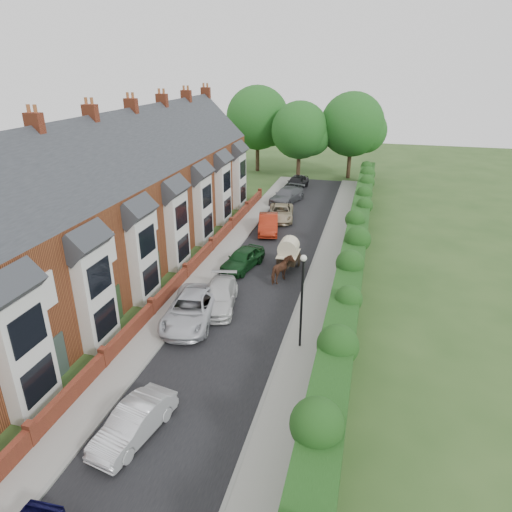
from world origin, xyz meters
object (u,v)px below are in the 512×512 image
Objects in this scene: car_silver_a at (134,423)px; car_black at (297,182)px; car_red at (268,224)px; horse at (282,270)px; car_green at (243,259)px; car_silver_b at (191,309)px; lamppost at (302,290)px; car_grey at (287,195)px; car_beige at (281,213)px; horse_cart at (288,251)px; car_white at (219,296)px.

car_black is (-0.48, 38.57, 0.12)m from car_silver_a.
car_red is 9.59m from horse.
horse reaches higher than car_black.
car_green reaches higher than car_silver_a.
car_silver_b reaches higher than car_red.
horse is at bearing -11.05° from car_green.
car_red is at bearing 108.74° from lamppost.
car_grey is at bearing 103.54° from car_green.
horse_cart reaches higher than car_beige.
car_black reaches higher than car_silver_b.
horse_cart is (3.11, 0.75, 0.59)m from car_green.
horse is 2.19m from horse_cart.
car_white is at bearing -100.00° from car_beige.
lamppost is at bearing 66.25° from car_silver_a.
car_white is (-5.35, 3.00, -2.61)m from lamppost.
car_silver_a is at bearing -80.65° from car_black.
car_black is 21.90m from horse_cart.
car_red is at bearing -80.70° from car_black.
car_beige reaches higher than car_silver_a.
car_black is 2.30× the size of horse.
car_black is at bearing 79.98° from car_white.
car_green is 0.90× the size of car_beige.
car_silver_a is at bearing -124.57° from lamppost.
car_silver_b is 18.84m from car_beige.
car_grey is 1.63× the size of horse_cart.
car_grey is at bearing 101.54° from horse_cart.
lamppost reaches higher than car_red.
car_silver_b is (-6.33, 1.00, -2.53)m from lamppost.
car_silver_a is at bearing -101.35° from car_red.
lamppost is at bearing -75.37° from horse_cart.
horse_cart is at bearing 26.57° from car_green.
lamppost is 1.29× the size of car_silver_a.
car_green is 3.25m from horse_cart.
car_grey is at bearing 101.69° from car_silver_a.
lamppost is at bearing -44.18° from car_green.
car_black reaches higher than car_white.
car_silver_a is at bearing -99.97° from car_white.
car_silver_a is 32.97m from car_grey.
car_white is 13.29m from car_red.
car_grey reaches higher than car_beige.
lamppost is 9.56m from car_silver_a.
car_silver_b is 1.18× the size of car_white.
lamppost is 1.13× the size of car_black.
car_silver_b is 2.79× the size of horse.
horse_cart is at bearing 104.63° from lamppost.
car_black is at bearing 81.39° from car_silver_b.
horse_cart reaches higher than car_silver_a.
horse_cart reaches higher than horse.
car_silver_b is 1.16× the size of car_beige.
lamppost is 6.89m from car_silver_b.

